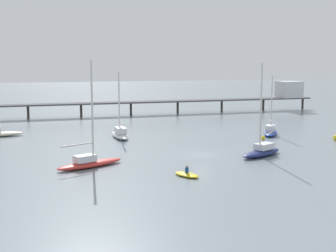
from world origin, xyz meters
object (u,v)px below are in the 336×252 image
at_px(sailboat_white, 120,133).
at_px(mooring_buoy_outer, 263,138).
at_px(pier, 211,96).
at_px(dinghy_yellow, 187,174).
at_px(sailboat_red, 89,161).
at_px(sailboat_blue, 271,131).
at_px(sailboat_navy, 262,150).
at_px(mooring_buoy_near, 336,138).

distance_m(sailboat_white, mooring_buoy_outer, 20.92).
distance_m(pier, mooring_buoy_outer, 36.13).
bearing_deg(mooring_buoy_outer, sailboat_white, 158.93).
xyz_separation_m(pier, dinghy_yellow, (-23.29, -52.77, -3.43)).
distance_m(sailboat_red, sailboat_white, 19.30).
distance_m(sailboat_red, dinghy_yellow, 11.06).
xyz_separation_m(sailboat_blue, sailboat_white, (-22.75, 3.73, 0.04)).
bearing_deg(pier, sailboat_navy, -104.05).
distance_m(sailboat_navy, mooring_buoy_outer, 11.70).
bearing_deg(sailboat_white, mooring_buoy_near, -20.21).
bearing_deg(sailboat_blue, sailboat_red, -153.93).
bearing_deg(sailboat_red, mooring_buoy_outer, 22.04).
xyz_separation_m(pier, sailboat_white, (-25.43, -27.97, -2.94)).
xyz_separation_m(sailboat_blue, mooring_buoy_outer, (-3.23, -3.79, -0.36)).
relative_size(sailboat_navy, sailboat_blue, 1.22).
bearing_deg(dinghy_yellow, sailboat_white, 94.91).
xyz_separation_m(sailboat_red, mooring_buoy_outer, (26.18, 10.60, -0.40)).
bearing_deg(dinghy_yellow, sailboat_red, 142.76).
bearing_deg(pier, mooring_buoy_near, -84.26).
distance_m(sailboat_blue, mooring_buoy_outer, 4.99).
distance_m(mooring_buoy_near, mooring_buoy_outer, 10.34).
height_order(sailboat_blue, mooring_buoy_outer, sailboat_blue).
height_order(sailboat_blue, dinghy_yellow, sailboat_blue).
distance_m(dinghy_yellow, mooring_buoy_outer, 24.52).
bearing_deg(mooring_buoy_near, sailboat_white, 159.79).
bearing_deg(pier, sailboat_red, -124.85).
relative_size(sailboat_navy, sailboat_white, 1.14).
distance_m(dinghy_yellow, mooring_buoy_near, 30.59).
bearing_deg(mooring_buoy_outer, pier, 80.55).
distance_m(sailboat_navy, sailboat_red, 20.63).
xyz_separation_m(sailboat_white, mooring_buoy_outer, (19.52, -7.52, -0.40)).
height_order(sailboat_navy, sailboat_blue, sailboat_navy).
bearing_deg(sailboat_red, sailboat_blue, 26.07).
relative_size(sailboat_blue, mooring_buoy_outer, 15.25).
bearing_deg(pier, sailboat_blue, -94.83).
relative_size(mooring_buoy_near, mooring_buoy_outer, 1.30).
height_order(dinghy_yellow, mooring_buoy_near, dinghy_yellow).
bearing_deg(sailboat_red, mooring_buoy_near, 11.50).
relative_size(sailboat_red, mooring_buoy_outer, 19.21).
relative_size(sailboat_red, dinghy_yellow, 3.47).
bearing_deg(pier, mooring_buoy_outer, -99.45).
xyz_separation_m(sailboat_white, mooring_buoy_near, (29.32, -10.79, -0.31)).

